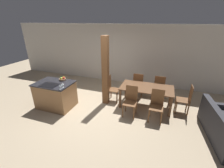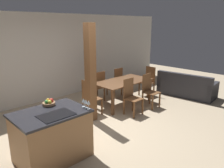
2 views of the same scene
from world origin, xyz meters
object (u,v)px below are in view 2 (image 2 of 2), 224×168
kitchen_island (52,136)px  fruit_bowl (49,103)px  dining_chair_far_left (98,86)px  timber_post (90,74)px  wine_glass_far (83,101)px  dining_chair_near_right (149,90)px  couch (186,88)px  dining_chair_far_right (116,82)px  wine_glass_middle (86,102)px  dining_chair_foot_end (148,81)px  dining_table (123,84)px  dining_chair_near_left (131,96)px  dining_chair_head_end (90,97)px  wine_glass_near (89,103)px

kitchen_island → fruit_bowl: (0.15, 0.30, 0.51)m
dining_chair_far_left → timber_post: 1.54m
wine_glass_far → dining_chair_far_left: size_ratio=0.17×
fruit_bowl → dining_chair_near_right: fruit_bowl is taller
kitchen_island → couch: size_ratio=0.64×
dining_chair_far_right → dining_chair_near_right: bearing=90.0°
wine_glass_middle → dining_chair_foot_end: wine_glass_middle is taller
fruit_bowl → dining_chair_foot_end: 4.18m
fruit_bowl → wine_glass_far: wine_glass_far is taller
dining_table → dining_chair_near_left: 0.80m
kitchen_island → wine_glass_far: bearing=-22.5°
dining_chair_far_right → dining_chair_head_end: (-1.66, -0.69, 0.00)m
dining_chair_near_left → dining_chair_head_end: (-0.87, 0.69, 0.00)m
kitchen_island → couch: bearing=1.2°
dining_chair_foot_end → timber_post: 2.78m
wine_glass_far → dining_table: wine_glass_far is taller
timber_post → wine_glass_far: bearing=-133.8°
dining_chair_near_right → dining_chair_far_right: (0.00, 1.37, 0.00)m
kitchen_island → dining_chair_near_right: 3.39m
wine_glass_far → dining_chair_near_left: 2.17m
fruit_bowl → wine_glass_middle: size_ratio=1.43×
fruit_bowl → kitchen_island: bearing=-116.0°
dining_chair_near_right → couch: size_ratio=0.51×
fruit_bowl → wine_glass_near: size_ratio=1.43×
dining_chair_far_left → dining_chair_head_end: 1.11m
wine_glass_middle → dining_chair_near_right: bearing=13.4°
wine_glass_near → dining_chair_head_end: size_ratio=0.17×
dining_chair_far_left → wine_glass_middle: bearing=45.4°
couch → timber_post: 3.74m
wine_glass_near → timber_post: timber_post is taller
wine_glass_far → timber_post: size_ratio=0.07×
wine_glass_near → dining_chair_far_left: 2.98m
dining_chair_far_left → dining_chair_foot_end: bearing=157.6°
wine_glass_near → dining_table: size_ratio=0.09×
dining_chair_near_right → dining_chair_far_left: bearing=120.1°
dining_chair_far_right → couch: bearing=136.8°
couch → dining_table: bearing=60.1°
dining_table → timber_post: size_ratio=0.74×
wine_glass_far → dining_chair_foot_end: wine_glass_far is taller
couch → dining_chair_far_left: bearing=51.2°
wine_glass_middle → wine_glass_far: (0.00, 0.08, 0.00)m
dining_chair_near_right → dining_chair_far_right: same height
dining_chair_far_left → dining_chair_head_end: size_ratio=1.00×
kitchen_island → fruit_bowl: fruit_bowl is taller
fruit_bowl → wine_glass_far: (0.40, -0.53, 0.07)m
wine_glass_far → dining_chair_foot_end: bearing=19.2°
kitchen_island → timber_post: (1.55, 0.82, 0.75)m
dining_chair_near_right → wine_glass_far: bearing=-168.0°
wine_glass_middle → dining_chair_far_right: size_ratio=0.17×
dining_chair_near_left → fruit_bowl: bearing=-178.3°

